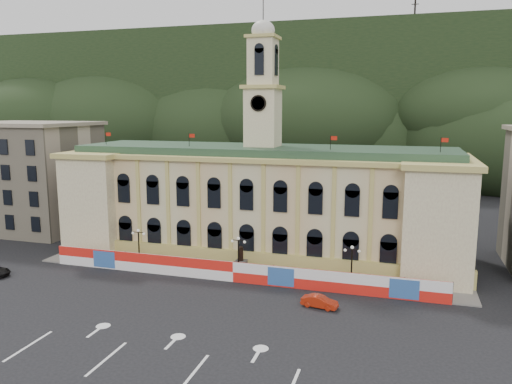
% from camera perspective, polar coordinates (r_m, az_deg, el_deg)
% --- Properties ---
extents(ground, '(260.00, 260.00, 0.00)m').
position_cam_1_polar(ground, '(49.13, -8.63, -15.79)').
color(ground, black).
rests_on(ground, ground).
extents(lane_markings, '(26.00, 10.00, 0.02)m').
position_cam_1_polar(lane_markings, '(45.16, -11.49, -18.27)').
color(lane_markings, white).
rests_on(lane_markings, ground).
extents(hill_ridge, '(230.00, 80.00, 64.00)m').
position_cam_1_polar(hill_ridge, '(163.11, 10.04, 8.92)').
color(hill_ridge, black).
rests_on(hill_ridge, ground).
extents(city_hall, '(56.20, 17.60, 37.10)m').
position_cam_1_polar(city_hall, '(71.54, 0.69, -0.98)').
color(city_hall, beige).
rests_on(city_hall, ground).
extents(side_building_left, '(21.00, 17.00, 18.60)m').
position_cam_1_polar(side_building_left, '(95.18, -24.44, 1.71)').
color(side_building_left, '#B7A98D').
rests_on(side_building_left, ground).
extents(hoarding_fence, '(50.00, 0.44, 2.50)m').
position_cam_1_polar(hoarding_fence, '(61.58, -2.55, -9.09)').
color(hoarding_fence, red).
rests_on(hoarding_fence, ground).
extents(pavement, '(56.00, 5.50, 0.16)m').
position_cam_1_polar(pavement, '(64.38, -1.79, -9.35)').
color(pavement, slate).
rests_on(pavement, ground).
extents(statue, '(1.40, 1.40, 3.72)m').
position_cam_1_polar(statue, '(64.25, -1.72, -8.35)').
color(statue, '#595651').
rests_on(statue, ground).
extents(lamp_left, '(1.96, 0.44, 5.15)m').
position_cam_1_polar(lamp_left, '(68.43, -13.25, -5.83)').
color(lamp_left, black).
rests_on(lamp_left, ground).
extents(lamp_center, '(1.96, 0.44, 5.15)m').
position_cam_1_polar(lamp_center, '(62.79, -2.02, -6.98)').
color(lamp_center, black).
rests_on(lamp_center, ground).
extents(lamp_right, '(1.96, 0.44, 5.15)m').
position_cam_1_polar(lamp_right, '(59.95, 10.88, -7.96)').
color(lamp_right, black).
rests_on(lamp_right, ground).
extents(red_sedan, '(2.66, 4.36, 1.29)m').
position_cam_1_polar(red_sedan, '(54.66, 7.28, -12.32)').
color(red_sedan, '#AD220C').
rests_on(red_sedan, ground).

